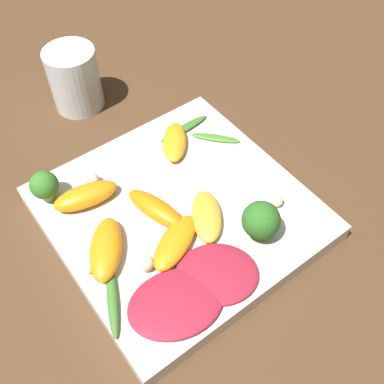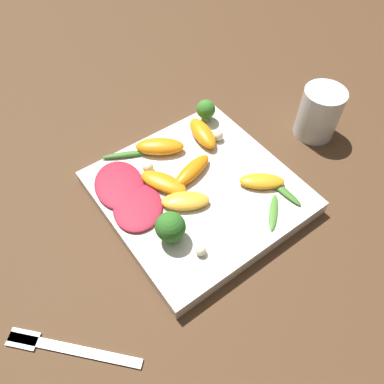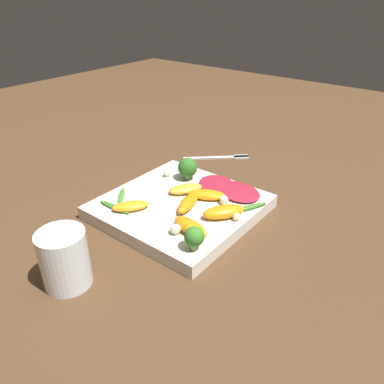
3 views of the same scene
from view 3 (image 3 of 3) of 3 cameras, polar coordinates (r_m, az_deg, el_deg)
name	(u,v)px [view 3 (image 3 of 3)]	position (r m, az deg, el deg)	size (l,w,h in m)	color
ground_plane	(180,212)	(0.71, -1.78, -3.12)	(2.40, 2.40, 0.00)	#4C331E
plate	(180,207)	(0.71, -1.79, -2.27)	(0.27, 0.27, 0.02)	silver
drinking_glass	(65,259)	(0.56, -18.85, -9.62)	(0.07, 0.07, 0.09)	white
fork	(223,157)	(0.94, 4.81, 5.38)	(0.13, 0.12, 0.01)	silver
radicchio_leaf_0	(238,191)	(0.73, 7.09, 0.08)	(0.11, 0.09, 0.01)	maroon
radicchio_leaf_1	(217,184)	(0.75, 3.78, 1.20)	(0.11, 0.10, 0.01)	maroon
orange_segment_0	(207,195)	(0.70, 2.27, -0.40)	(0.08, 0.06, 0.02)	orange
orange_segment_1	(224,212)	(0.65, 4.83, -3.02)	(0.07, 0.08, 0.02)	orange
orange_segment_2	(131,206)	(0.68, -9.35, -2.12)	(0.06, 0.07, 0.02)	orange
orange_segment_3	(190,227)	(0.61, -0.25, -5.35)	(0.08, 0.04, 0.02)	orange
orange_segment_4	(186,189)	(0.72, -0.98, 0.49)	(0.06, 0.07, 0.02)	#FCAD33
orange_segment_5	(188,203)	(0.68, -0.59, -1.63)	(0.04, 0.08, 0.02)	orange
broccoli_floret_0	(188,168)	(0.77, -0.67, 3.71)	(0.04, 0.04, 0.05)	#84AD5B
broccoli_floret_1	(194,237)	(0.57, 0.35, -6.90)	(0.03, 0.03, 0.04)	#7A9E51
arugula_sprig_0	(248,208)	(0.68, 8.60, -2.38)	(0.04, 0.07, 0.01)	#3D7528
arugula_sprig_1	(114,207)	(0.69, -11.74, -2.26)	(0.07, 0.02, 0.01)	#3D7528
arugula_sprig_2	(121,196)	(0.72, -10.72, -0.59)	(0.05, 0.05, 0.00)	#47842D
macadamia_nut_0	(167,173)	(0.79, -3.84, 2.88)	(0.01, 0.01, 0.01)	beige
macadamia_nut_1	(237,217)	(0.65, 6.81, -3.76)	(0.01, 0.01, 0.01)	beige
macadamia_nut_2	(224,200)	(0.69, 4.90, -1.23)	(0.02, 0.02, 0.02)	beige
macadamia_nut_3	(175,229)	(0.61, -2.53, -5.66)	(0.02, 0.02, 0.02)	beige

